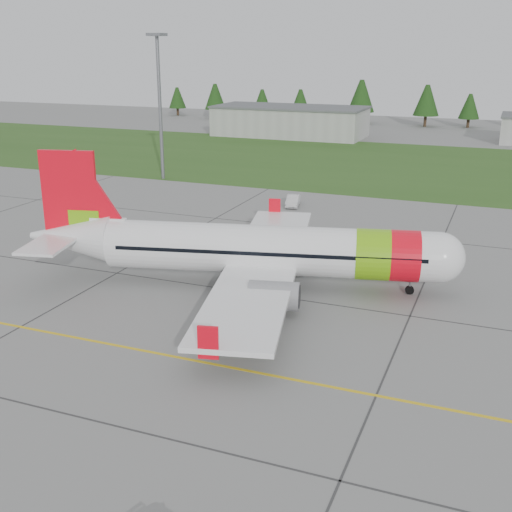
% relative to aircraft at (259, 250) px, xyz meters
% --- Properties ---
extents(ground, '(320.00, 320.00, 0.00)m').
position_rel_aircraft_xyz_m(ground, '(2.44, -21.66, -3.10)').
color(ground, gray).
rests_on(ground, ground).
extents(aircraft, '(34.98, 32.85, 10.75)m').
position_rel_aircraft_xyz_m(aircraft, '(0.00, 0.00, 0.00)').
color(aircraft, white).
rests_on(aircraft, ground).
extents(service_van, '(1.71, 1.65, 4.18)m').
position_rel_aircraft_xyz_m(service_van, '(-6.25, 27.19, -1.01)').
color(service_van, silver).
rests_on(service_van, ground).
extents(grass_strip, '(320.00, 50.00, 0.03)m').
position_rel_aircraft_xyz_m(grass_strip, '(2.44, 60.34, -3.08)').
color(grass_strip, '#30561E').
rests_on(grass_strip, ground).
extents(taxi_guideline, '(120.00, 0.25, 0.02)m').
position_rel_aircraft_xyz_m(taxi_guideline, '(2.44, -13.66, -3.09)').
color(taxi_guideline, gold).
rests_on(taxi_guideline, ground).
extents(hangar_west, '(32.00, 14.00, 6.00)m').
position_rel_aircraft_xyz_m(hangar_west, '(-27.56, 88.34, -0.10)').
color(hangar_west, '#A8A8A3').
rests_on(hangar_west, ground).
extents(floodlight_mast, '(0.50, 0.50, 20.00)m').
position_rel_aircraft_xyz_m(floodlight_mast, '(-29.56, 36.34, 6.90)').
color(floodlight_mast, slate).
rests_on(floodlight_mast, ground).
extents(treeline, '(160.00, 8.00, 10.00)m').
position_rel_aircraft_xyz_m(treeline, '(2.44, 116.34, 1.90)').
color(treeline, '#1C3F14').
rests_on(treeline, ground).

